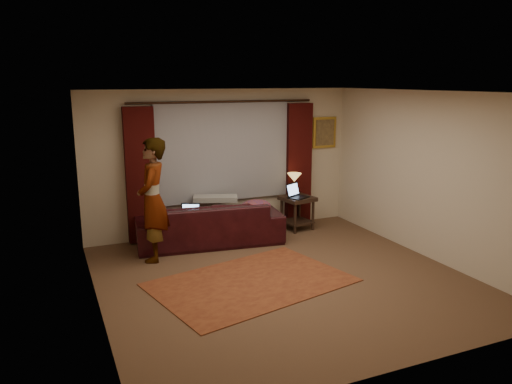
% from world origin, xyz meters
% --- Properties ---
extents(floor, '(5.00, 5.00, 0.01)m').
position_xyz_m(floor, '(0.00, 0.00, -0.01)').
color(floor, brown).
rests_on(floor, ground).
extents(ceiling, '(5.00, 5.00, 0.02)m').
position_xyz_m(ceiling, '(0.00, 0.00, 2.60)').
color(ceiling, silver).
rests_on(ceiling, ground).
extents(wall_back, '(5.00, 0.02, 2.60)m').
position_xyz_m(wall_back, '(0.00, 2.50, 1.30)').
color(wall_back, beige).
rests_on(wall_back, ground).
extents(wall_front, '(5.00, 0.02, 2.60)m').
position_xyz_m(wall_front, '(0.00, -2.50, 1.30)').
color(wall_front, beige).
rests_on(wall_front, ground).
extents(wall_left, '(0.02, 5.00, 2.60)m').
position_xyz_m(wall_left, '(-2.50, 0.00, 1.30)').
color(wall_left, beige).
rests_on(wall_left, ground).
extents(wall_right, '(0.02, 5.00, 2.60)m').
position_xyz_m(wall_right, '(2.50, 0.00, 1.30)').
color(wall_right, beige).
rests_on(wall_right, ground).
extents(sheer_curtain, '(2.50, 0.05, 1.80)m').
position_xyz_m(sheer_curtain, '(0.00, 2.44, 1.50)').
color(sheer_curtain, gray).
rests_on(sheer_curtain, wall_back).
extents(drape_left, '(0.50, 0.14, 2.30)m').
position_xyz_m(drape_left, '(-1.50, 2.39, 1.18)').
color(drape_left, '#350908').
rests_on(drape_left, floor).
extents(drape_right, '(0.50, 0.14, 2.30)m').
position_xyz_m(drape_right, '(1.50, 2.39, 1.18)').
color(drape_right, '#350908').
rests_on(drape_right, floor).
extents(curtain_rod, '(0.04, 0.04, 3.40)m').
position_xyz_m(curtain_rod, '(0.00, 2.39, 2.38)').
color(curtain_rod, '#311E12').
rests_on(curtain_rod, wall_back).
extents(picture_frame, '(0.50, 0.04, 0.60)m').
position_xyz_m(picture_frame, '(2.10, 2.47, 1.75)').
color(picture_frame, gold).
rests_on(picture_frame, wall_back).
extents(sofa, '(2.58, 1.36, 1.00)m').
position_xyz_m(sofa, '(-0.47, 1.91, 0.50)').
color(sofa, black).
rests_on(sofa, floor).
extents(throw_blanket, '(0.82, 0.54, 0.09)m').
position_xyz_m(throw_blanket, '(-0.28, 2.12, 0.99)').
color(throw_blanket, '#989891').
rests_on(throw_blanket, sofa).
extents(clothing_pile, '(0.64, 0.55, 0.23)m').
position_xyz_m(clothing_pile, '(0.31, 1.70, 0.61)').
color(clothing_pile, brown).
rests_on(clothing_pile, sofa).
extents(laptop_sofa, '(0.44, 0.45, 0.23)m').
position_xyz_m(laptop_sofa, '(-0.84, 1.81, 0.61)').
color(laptop_sofa, black).
rests_on(laptop_sofa, sofa).
extents(area_rug, '(2.95, 2.30, 0.01)m').
position_xyz_m(area_rug, '(-0.48, 0.03, 0.01)').
color(area_rug, brown).
rests_on(area_rug, floor).
extents(end_table, '(0.63, 0.63, 0.63)m').
position_xyz_m(end_table, '(1.31, 2.05, 0.31)').
color(end_table, black).
rests_on(end_table, floor).
extents(tiffany_lamp, '(0.35, 0.35, 0.43)m').
position_xyz_m(tiffany_lamp, '(1.28, 2.14, 0.84)').
color(tiffany_lamp, olive).
rests_on(tiffany_lamp, end_table).
extents(laptop_table, '(0.51, 0.52, 0.26)m').
position_xyz_m(laptop_table, '(1.28, 1.95, 0.76)').
color(laptop_table, black).
rests_on(laptop_table, end_table).
extents(person, '(0.73, 0.73, 1.91)m').
position_xyz_m(person, '(-1.50, 1.49, 0.96)').
color(person, '#989891').
rests_on(person, floor).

